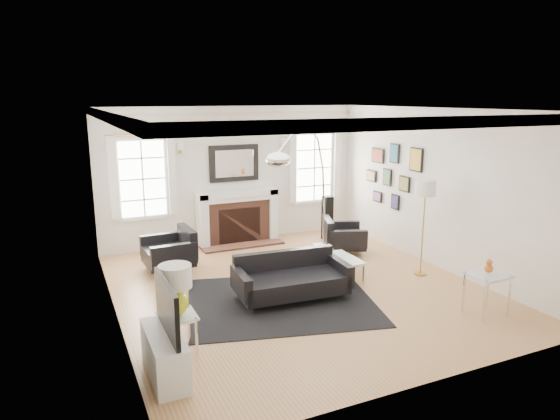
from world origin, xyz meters
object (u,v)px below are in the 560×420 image
coffee_table (333,261)px  armchair_right (341,237)px  gourd_lamp (176,287)px  arc_floor_lamp (304,192)px  armchair_left (172,252)px  sofa (290,279)px  fireplace (238,217)px

coffee_table → armchair_right: bearing=53.4°
gourd_lamp → arc_floor_lamp: 3.22m
armchair_left → gourd_lamp: (-0.57, -2.91, 0.49)m
sofa → armchair_right: size_ratio=1.68×
armchair_right → arc_floor_lamp: 1.81m
armchair_left → gourd_lamp: gourd_lamp is taller
sofa → armchair_left: size_ratio=1.86×
fireplace → gourd_lamp: fireplace is taller
fireplace → sofa: fireplace is taller
sofa → armchair_left: (-1.36, 1.98, 0.04)m
coffee_table → armchair_left: bearing=145.7°
gourd_lamp → fireplace: bearing=61.4°
armchair_left → coffee_table: (2.32, -1.58, -0.01)m
fireplace → gourd_lamp: bearing=-118.6°
armchair_right → armchair_left: bearing=173.9°
armchair_right → arc_floor_lamp: size_ratio=0.40×
armchair_left → fireplace: bearing=34.5°
armchair_right → gourd_lamp: 4.62m
armchair_left → gourd_lamp: 3.01m
fireplace → armchair_left: 1.99m
fireplace → coffee_table: size_ratio=2.08×
armchair_left → coffee_table: size_ratio=1.16×
gourd_lamp → arc_floor_lamp: bearing=35.1°
fireplace → armchair_left: fireplace is taller
armchair_right → arc_floor_lamp: arc_floor_lamp is taller
sofa → arc_floor_lamp: arc_floor_lamp is taller
armchair_right → coffee_table: size_ratio=1.28×
fireplace → arc_floor_lamp: 2.42m
fireplace → armchair_right: fireplace is taller
armchair_right → coffee_table: bearing=-126.6°
armchair_left → coffee_table: bearing=-34.3°
arc_floor_lamp → sofa: bearing=-126.9°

